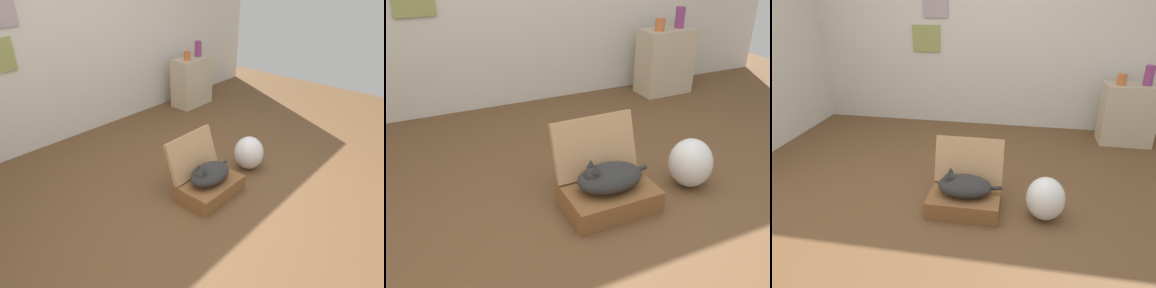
# 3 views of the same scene
# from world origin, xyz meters

# --- Properties ---
(ground_plane) EXTENTS (7.68, 7.68, 0.00)m
(ground_plane) POSITION_xyz_m (0.00, 0.00, 0.00)
(ground_plane) COLOR brown
(ground_plane) RESTS_ON ground
(wall_back) EXTENTS (6.40, 0.15, 2.60)m
(wall_back) POSITION_xyz_m (-0.00, 2.26, 1.30)
(wall_back) COLOR silver
(wall_back) RESTS_ON ground
(suitcase_base) EXTENTS (0.58, 0.40, 0.15)m
(suitcase_base) POSITION_xyz_m (-0.07, 0.16, 0.07)
(suitcase_base) COLOR brown
(suitcase_base) RESTS_ON ground
(suitcase_lid) EXTENTS (0.58, 0.16, 0.39)m
(suitcase_lid) POSITION_xyz_m (-0.07, 0.38, 0.34)
(suitcase_lid) COLOR tan
(suitcase_lid) RESTS_ON suitcase_base
(cat) EXTENTS (0.51, 0.28, 0.21)m
(cat) POSITION_xyz_m (-0.08, 0.17, 0.23)
(cat) COLOR #2D2D2D
(cat) RESTS_ON suitcase_base
(plastic_bag_white) EXTENTS (0.30, 0.30, 0.35)m
(plastic_bag_white) POSITION_xyz_m (0.57, 0.17, 0.17)
(plastic_bag_white) COLOR white
(plastic_bag_white) RESTS_ON ground
(side_table) EXTENTS (0.58, 0.33, 0.70)m
(side_table) POSITION_xyz_m (1.55, 1.85, 0.35)
(side_table) COLOR beige
(side_table) RESTS_ON ground
(vase_tall) EXTENTS (0.10, 0.10, 0.13)m
(vase_tall) POSITION_xyz_m (1.41, 1.80, 0.77)
(vase_tall) COLOR #CC6B38
(vase_tall) RESTS_ON side_table
(vase_short) EXTENTS (0.10, 0.10, 0.22)m
(vase_short) POSITION_xyz_m (1.69, 1.85, 0.81)
(vase_short) COLOR #8C387A
(vase_short) RESTS_ON side_table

